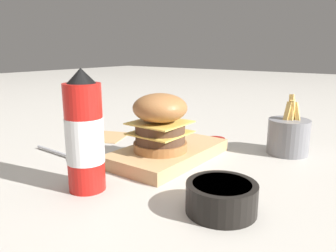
{
  "coord_description": "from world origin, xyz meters",
  "views": [
    {
      "loc": [
        -0.58,
        -0.38,
        0.25
      ],
      "look_at": [
        -0.0,
        0.04,
        0.08
      ],
      "focal_mm": 35.0,
      "sensor_mm": 36.0,
      "label": 1
    }
  ],
  "objects_px": {
    "burger": "(160,122)",
    "side_bowl": "(221,197)",
    "ketchup_bottle": "(85,136)",
    "spoon": "(68,156)",
    "serving_board": "(168,153)",
    "fries_basket": "(288,135)"
  },
  "relations": [
    {
      "from": "serving_board",
      "to": "ketchup_bottle",
      "type": "height_order",
      "value": "ketchup_bottle"
    },
    {
      "from": "fries_basket",
      "to": "side_bowl",
      "type": "distance_m",
      "value": 0.36
    },
    {
      "from": "serving_board",
      "to": "ketchup_bottle",
      "type": "distance_m",
      "value": 0.24
    },
    {
      "from": "serving_board",
      "to": "side_bowl",
      "type": "relative_size",
      "value": 2.55
    },
    {
      "from": "serving_board",
      "to": "ketchup_bottle",
      "type": "xyz_separation_m",
      "value": [
        -0.22,
        0.02,
        0.09
      ]
    },
    {
      "from": "burger",
      "to": "side_bowl",
      "type": "distance_m",
      "value": 0.26
    },
    {
      "from": "ketchup_bottle",
      "to": "fries_basket",
      "type": "relative_size",
      "value": 1.51
    },
    {
      "from": "ketchup_bottle",
      "to": "spoon",
      "type": "xyz_separation_m",
      "value": [
        0.08,
        0.17,
        -0.09
      ]
    },
    {
      "from": "serving_board",
      "to": "burger",
      "type": "relative_size",
      "value": 2.22
    },
    {
      "from": "serving_board",
      "to": "spoon",
      "type": "xyz_separation_m",
      "value": [
        -0.13,
        0.19,
        -0.01
      ]
    },
    {
      "from": "side_bowl",
      "to": "spoon",
      "type": "bearing_deg",
      "value": 87.52
    },
    {
      "from": "fries_basket",
      "to": "ketchup_bottle",
      "type": "bearing_deg",
      "value": 151.99
    },
    {
      "from": "spoon",
      "to": "serving_board",
      "type": "bearing_deg",
      "value": 36.78
    },
    {
      "from": "fries_basket",
      "to": "spoon",
      "type": "bearing_deg",
      "value": 130.79
    },
    {
      "from": "burger",
      "to": "ketchup_bottle",
      "type": "xyz_separation_m",
      "value": [
        -0.19,
        0.02,
        0.01
      ]
    },
    {
      "from": "spoon",
      "to": "ketchup_bottle",
      "type": "bearing_deg",
      "value": -25.51
    },
    {
      "from": "ketchup_bottle",
      "to": "spoon",
      "type": "height_order",
      "value": "ketchup_bottle"
    },
    {
      "from": "burger",
      "to": "side_bowl",
      "type": "relative_size",
      "value": 1.14
    },
    {
      "from": "side_bowl",
      "to": "fries_basket",
      "type": "bearing_deg",
      "value": 1.27
    },
    {
      "from": "burger",
      "to": "side_bowl",
      "type": "xyz_separation_m",
      "value": [
        -0.12,
        -0.21,
        -0.07
      ]
    },
    {
      "from": "ketchup_bottle",
      "to": "fries_basket",
      "type": "height_order",
      "value": "ketchup_bottle"
    },
    {
      "from": "serving_board",
      "to": "fries_basket",
      "type": "distance_m",
      "value": 0.29
    }
  ]
}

